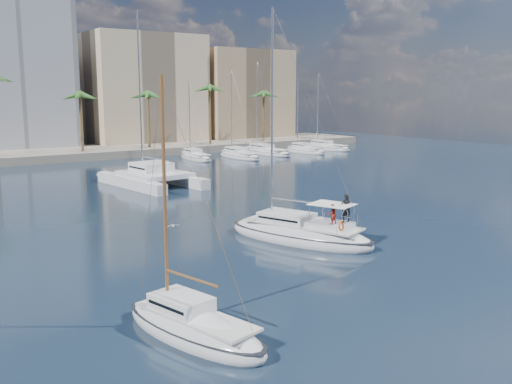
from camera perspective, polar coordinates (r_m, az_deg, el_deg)
ground at (r=36.01m, az=2.05°, el=-6.06°), size 160.00×160.00×0.00m
quay at (r=91.57m, az=-21.47°, el=3.42°), size 120.00×14.00×1.20m
building_beige at (r=106.65m, az=-11.25°, el=9.81°), size 20.00×14.00×20.00m
building_tan_right at (r=114.45m, az=-1.48°, el=9.49°), size 18.00×12.00×18.00m
palm_centre at (r=87.21m, az=-21.25°, el=9.52°), size 3.60×3.60×12.30m
palm_right at (r=100.86m, az=-1.86°, el=10.15°), size 3.60×3.60×12.30m
main_sloop at (r=38.73m, az=4.41°, el=-4.15°), size 7.03×11.44×16.21m
small_sloop at (r=24.17m, az=-6.34°, el=-13.31°), size 4.18×8.21×11.29m
catamaran at (r=62.23m, az=-10.32°, el=1.69°), size 7.70×13.32×18.45m
seagull at (r=40.27m, az=-8.31°, el=-3.36°), size 0.99×0.42×0.18m
moored_yacht_a at (r=85.67m, az=-6.07°, el=3.24°), size 3.37×9.52×11.90m
moored_yacht_b at (r=87.28m, az=-1.68°, el=3.42°), size 3.32×10.83×13.72m
moored_yacht_c at (r=92.57m, az=1.02°, el=3.80°), size 3.98×12.33×15.54m
moored_yacht_d at (r=94.95m, az=4.92°, el=3.92°), size 3.52×9.55×11.90m
moored_yacht_e at (r=100.67m, az=7.05°, el=4.22°), size 4.61×11.11×13.72m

